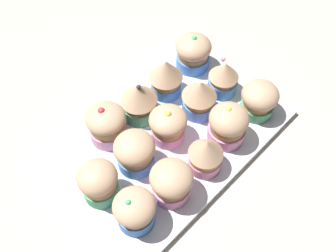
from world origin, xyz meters
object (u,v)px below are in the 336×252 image
at_px(cupcake_3, 228,124).
at_px(cupcake_13, 193,52).
at_px(cupcake_2, 207,153).
at_px(cupcake_6, 136,153).
at_px(cupcake_4, 259,99).
at_px(cupcake_11, 141,99).
at_px(cupcake_5, 98,182).
at_px(cupcake_10, 107,124).
at_px(cupcake_0, 135,210).
at_px(cupcake_1, 171,182).
at_px(baking_tray, 168,138).
at_px(cupcake_9, 221,76).
at_px(cupcake_12, 166,76).
at_px(cupcake_8, 199,96).
at_px(cupcake_7, 170,125).

relative_size(cupcake_3, cupcake_13, 1.03).
relative_size(cupcake_2, cupcake_6, 1.00).
relative_size(cupcake_3, cupcake_4, 1.14).
relative_size(cupcake_6, cupcake_11, 0.88).
height_order(cupcake_2, cupcake_4, cupcake_2).
bearing_deg(cupcake_2, cupcake_5, 151.28).
relative_size(cupcake_10, cupcake_13, 1.01).
bearing_deg(cupcake_0, cupcake_13, 27.39).
height_order(cupcake_11, cupcake_13, cupcake_11).
bearing_deg(cupcake_5, cupcake_1, -45.91).
height_order(baking_tray, cupcake_3, cupcake_3).
bearing_deg(cupcake_5, baking_tray, -0.43).
distance_m(cupcake_9, cupcake_11, 0.15).
xyz_separation_m(cupcake_1, cupcake_12, (0.14, 0.14, 0.00)).
xyz_separation_m(cupcake_0, cupcake_13, (0.28, 0.15, -0.00)).
bearing_deg(cupcake_5, cupcake_8, -0.09).
bearing_deg(cupcake_9, cupcake_13, 82.41).
bearing_deg(cupcake_13, cupcake_12, -173.37).
relative_size(cupcake_0, cupcake_1, 1.01).
relative_size(cupcake_7, cupcake_8, 0.90).
distance_m(cupcake_2, cupcake_8, 0.11).
bearing_deg(cupcake_11, cupcake_12, 2.83).
height_order(cupcake_1, cupcake_3, cupcake_3).
bearing_deg(cupcake_5, cupcake_7, -1.34).
height_order(cupcake_6, cupcake_12, cupcake_12).
height_order(cupcake_3, cupcake_10, cupcake_3).
height_order(cupcake_2, cupcake_12, cupcake_12).
relative_size(baking_tray, cupcake_12, 5.11).
bearing_deg(cupcake_8, cupcake_4, -46.87).
distance_m(cupcake_7, cupcake_11, 0.07).
bearing_deg(cupcake_10, baking_tray, -46.39).
height_order(cupcake_3, cupcake_12, cupcake_12).
distance_m(cupcake_4, cupcake_11, 0.20).
height_order(cupcake_7, cupcake_12, cupcake_12).
relative_size(baking_tray, cupcake_2, 5.77).
height_order(baking_tray, cupcake_13, cupcake_13).
bearing_deg(cupcake_4, cupcake_3, 176.75).
relative_size(cupcake_1, cupcake_5, 0.96).
relative_size(baking_tray, cupcake_0, 5.78).
distance_m(cupcake_2, cupcake_6, 0.11).
height_order(baking_tray, cupcake_9, cupcake_9).
distance_m(cupcake_0, cupcake_1, 0.07).
height_order(cupcake_5, cupcake_11, cupcake_11).
xyz_separation_m(cupcake_11, cupcake_12, (0.06, 0.00, 0.00)).
bearing_deg(cupcake_3, cupcake_8, 83.13).
distance_m(cupcake_1, cupcake_4, 0.21).
height_order(cupcake_2, cupcake_3, cupcake_3).
distance_m(cupcake_4, cupcake_13, 0.15).
relative_size(baking_tray, cupcake_4, 6.16).
height_order(cupcake_2, cupcake_10, cupcake_10).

